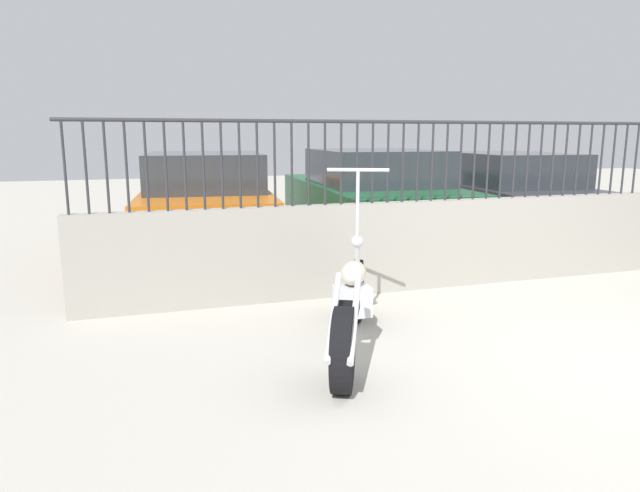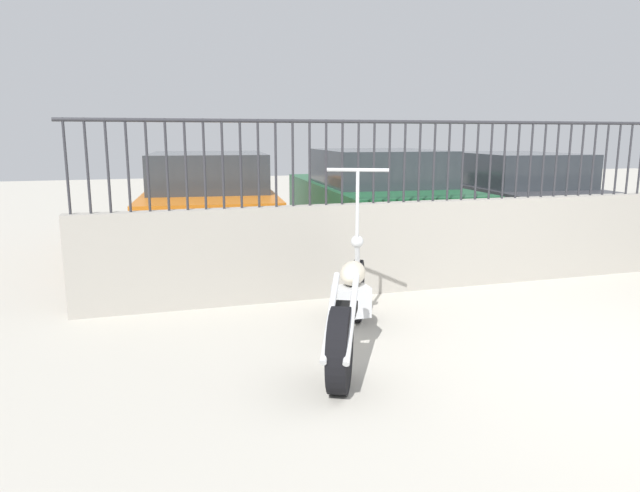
{
  "view_description": "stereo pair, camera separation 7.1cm",
  "coord_description": "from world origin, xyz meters",
  "px_view_note": "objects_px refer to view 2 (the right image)",
  "views": [
    {
      "loc": [
        -3.42,
        -2.99,
        1.67
      ],
      "look_at": [
        -1.94,
        1.72,
        0.7
      ],
      "focal_mm": 32.0,
      "sensor_mm": 36.0,
      "label": 1
    },
    {
      "loc": [
        -3.35,
        -3.01,
        1.67
      ],
      "look_at": [
        -1.94,
        1.72,
        0.7
      ],
      "focal_mm": 32.0,
      "sensor_mm": 36.0,
      "label": 2
    }
  ],
  "objects_px": {
    "motorcycle_silver": "(349,309)",
    "car_green": "(374,197)",
    "car_orange": "(209,201)",
    "car_dark_grey": "(509,193)"
  },
  "relations": [
    {
      "from": "car_orange",
      "to": "motorcycle_silver",
      "type": "bearing_deg",
      "value": -167.15
    },
    {
      "from": "motorcycle_silver",
      "to": "car_dark_grey",
      "type": "bearing_deg",
      "value": -20.06
    },
    {
      "from": "motorcycle_silver",
      "to": "car_dark_grey",
      "type": "height_order",
      "value": "motorcycle_silver"
    },
    {
      "from": "car_orange",
      "to": "car_green",
      "type": "bearing_deg",
      "value": -94.33
    },
    {
      "from": "motorcycle_silver",
      "to": "car_green",
      "type": "xyz_separation_m",
      "value": [
        1.88,
        4.16,
        0.36
      ]
    },
    {
      "from": "car_orange",
      "to": "car_green",
      "type": "distance_m",
      "value": 2.49
    },
    {
      "from": "car_orange",
      "to": "car_green",
      "type": "xyz_separation_m",
      "value": [
        2.45,
        -0.44,
        0.02
      ]
    },
    {
      "from": "car_green",
      "to": "car_dark_grey",
      "type": "bearing_deg",
      "value": -79.68
    },
    {
      "from": "car_green",
      "to": "motorcycle_silver",
      "type": "bearing_deg",
      "value": 159.36
    },
    {
      "from": "car_orange",
      "to": "car_dark_grey",
      "type": "bearing_deg",
      "value": -85.75
    }
  ]
}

